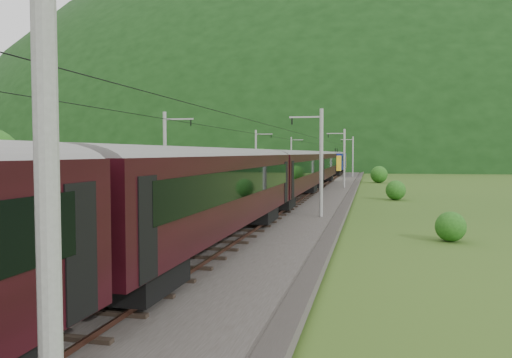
# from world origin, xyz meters

# --- Properties ---
(ground) EXTENTS (600.00, 600.00, 0.00)m
(ground) POSITION_xyz_m (0.00, 0.00, 0.00)
(ground) COLOR #2B4816
(ground) RESTS_ON ground
(railbed) EXTENTS (14.00, 220.00, 0.30)m
(railbed) POSITION_xyz_m (0.00, 10.00, 0.15)
(railbed) COLOR #38332D
(railbed) RESTS_ON ground
(track_left) EXTENTS (2.40, 220.00, 0.27)m
(track_left) POSITION_xyz_m (-2.40, 10.00, 0.37)
(track_left) COLOR brown
(track_left) RESTS_ON railbed
(track_right) EXTENTS (2.40, 220.00, 0.27)m
(track_right) POSITION_xyz_m (2.40, 10.00, 0.37)
(track_right) COLOR brown
(track_right) RESTS_ON railbed
(catenary_left) EXTENTS (2.54, 192.28, 8.00)m
(catenary_left) POSITION_xyz_m (-6.12, 32.00, 4.50)
(catenary_left) COLOR gray
(catenary_left) RESTS_ON railbed
(catenary_right) EXTENTS (2.54, 192.28, 8.00)m
(catenary_right) POSITION_xyz_m (6.12, 32.00, 4.50)
(catenary_right) COLOR gray
(catenary_right) RESTS_ON railbed
(overhead_wires) EXTENTS (4.83, 198.00, 0.03)m
(overhead_wires) POSITION_xyz_m (0.00, 10.00, 7.10)
(overhead_wires) COLOR black
(overhead_wires) RESTS_ON ground
(mountain_main) EXTENTS (504.00, 360.00, 244.00)m
(mountain_main) POSITION_xyz_m (0.00, 260.00, 0.00)
(mountain_main) COLOR black
(mountain_main) RESTS_ON ground
(mountain_ridge) EXTENTS (336.00, 280.00, 132.00)m
(mountain_ridge) POSITION_xyz_m (-120.00, 300.00, 0.00)
(mountain_ridge) COLOR black
(mountain_ridge) RESTS_ON ground
(train) EXTENTS (3.32, 158.19, 5.79)m
(train) POSITION_xyz_m (2.40, -1.43, 3.88)
(train) COLOR black
(train) RESTS_ON ground
(hazard_post_near) EXTENTS (0.14, 0.14, 1.31)m
(hazard_post_near) POSITION_xyz_m (-0.45, 41.01, 0.96)
(hazard_post_near) COLOR red
(hazard_post_near) RESTS_ON railbed
(hazard_post_far) EXTENTS (0.14, 0.14, 1.31)m
(hazard_post_far) POSITION_xyz_m (0.69, 51.70, 0.95)
(hazard_post_far) COLOR red
(hazard_post_far) RESTS_ON railbed
(signal) EXTENTS (0.24, 0.24, 2.19)m
(signal) POSITION_xyz_m (-3.42, 35.34, 1.58)
(signal) COLOR black
(signal) RESTS_ON railbed
(vegetation_left) EXTENTS (12.38, 148.97, 7.03)m
(vegetation_left) POSITION_xyz_m (-13.40, 17.44, 2.58)
(vegetation_left) COLOR #1E4A13
(vegetation_left) RESTS_ON ground
(vegetation_right) EXTENTS (6.08, 89.60, 3.19)m
(vegetation_right) POSITION_xyz_m (13.00, -4.85, 1.38)
(vegetation_right) COLOR #1E4A13
(vegetation_right) RESTS_ON ground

